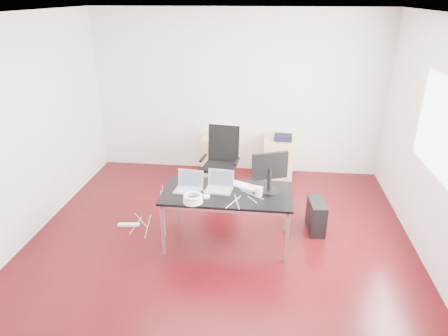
# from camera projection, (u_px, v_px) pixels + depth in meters

# --- Properties ---
(room_shell) EXTENTS (5.00, 5.00, 5.00)m
(room_shell) POSITION_uv_depth(u_px,v_px,m) (222.00, 143.00, 4.60)
(room_shell) COLOR #350609
(room_shell) RESTS_ON ground
(desk) EXTENTS (1.60, 0.80, 0.73)m
(desk) POSITION_uv_depth(u_px,v_px,m) (227.00, 196.00, 4.97)
(desk) COLOR black
(desk) RESTS_ON ground
(office_chair) EXTENTS (0.54, 0.56, 1.08)m
(office_chair) POSITION_uv_depth(u_px,v_px,m) (221.00, 159.00, 6.28)
(office_chair) COLOR black
(office_chair) RESTS_ON ground
(filing_cabinet_left) EXTENTS (0.50, 0.50, 0.70)m
(filing_cabinet_left) POSITION_uv_depth(u_px,v_px,m) (218.00, 155.00, 7.09)
(filing_cabinet_left) COLOR tan
(filing_cabinet_left) RESTS_ON ground
(filing_cabinet_right) EXTENTS (0.50, 0.50, 0.70)m
(filing_cabinet_right) POSITION_uv_depth(u_px,v_px,m) (278.00, 158.00, 6.98)
(filing_cabinet_right) COLOR tan
(filing_cabinet_right) RESTS_ON ground
(pc_tower) EXTENTS (0.24, 0.47, 0.44)m
(pc_tower) POSITION_uv_depth(u_px,v_px,m) (316.00, 216.00, 5.41)
(pc_tower) COLOR black
(pc_tower) RESTS_ON ground
(wastebasket) EXTENTS (0.32, 0.32, 0.28)m
(wastebasket) POSITION_uv_depth(u_px,v_px,m) (221.00, 169.00, 7.06)
(wastebasket) COLOR black
(wastebasket) RESTS_ON ground
(power_strip) EXTENTS (0.30, 0.09, 0.04)m
(power_strip) POSITION_uv_depth(u_px,v_px,m) (129.00, 225.00, 5.59)
(power_strip) COLOR white
(power_strip) RESTS_ON ground
(laptop_left) EXTENTS (0.36, 0.29, 0.23)m
(laptop_left) POSITION_uv_depth(u_px,v_px,m) (189.00, 186.00, 4.98)
(laptop_left) COLOR silver
(laptop_left) RESTS_ON desk
(laptop_right) EXTENTS (0.35, 0.29, 0.23)m
(laptop_right) POSITION_uv_depth(u_px,v_px,m) (220.00, 185.00, 4.99)
(laptop_right) COLOR silver
(laptop_right) RESTS_ON desk
(monitor) EXTENTS (0.44, 0.26, 0.51)m
(monitor) POSITION_uv_depth(u_px,v_px,m) (270.00, 170.00, 4.86)
(monitor) COLOR black
(monitor) RESTS_ON desk
(keyboard) EXTENTS (0.46, 0.31, 0.02)m
(keyboard) POSITION_uv_depth(u_px,v_px,m) (241.00, 185.00, 5.10)
(keyboard) COLOR white
(keyboard) RESTS_ON desk
(cup_white) EXTENTS (0.09, 0.09, 0.12)m
(cup_white) POSITION_uv_depth(u_px,v_px,m) (259.00, 192.00, 4.83)
(cup_white) COLOR white
(cup_white) RESTS_ON desk
(cup_brown) EXTENTS (0.09, 0.09, 0.10)m
(cup_brown) POSITION_uv_depth(u_px,v_px,m) (260.00, 191.00, 4.87)
(cup_brown) COLOR #51251C
(cup_brown) RESTS_ON desk
(cable_coil) EXTENTS (0.24, 0.24, 0.11)m
(cable_coil) POSITION_uv_depth(u_px,v_px,m) (193.00, 199.00, 4.67)
(cable_coil) COLOR white
(cable_coil) RESTS_ON desk
(power_adapter) EXTENTS (0.08, 0.08, 0.03)m
(power_adapter) POSITION_uv_depth(u_px,v_px,m) (207.00, 197.00, 4.80)
(power_adapter) COLOR white
(power_adapter) RESTS_ON desk
(speaker) EXTENTS (0.10, 0.09, 0.18)m
(speaker) POSITION_uv_depth(u_px,v_px,m) (216.00, 132.00, 6.87)
(speaker) COLOR #9E9E9E
(speaker) RESTS_ON filing_cabinet_left
(navy_garment) EXTENTS (0.31, 0.25, 0.09)m
(navy_garment) POSITION_uv_depth(u_px,v_px,m) (283.00, 138.00, 6.77)
(navy_garment) COLOR black
(navy_garment) RESTS_ON filing_cabinet_right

